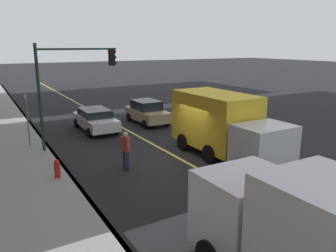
% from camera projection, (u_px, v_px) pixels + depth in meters
% --- Properties ---
extents(ground, '(200.00, 200.00, 0.00)m').
position_uv_depth(ground, '(178.00, 158.00, 16.81)').
color(ground, black).
extents(sidewalk_slab, '(80.00, 3.61, 0.15)m').
position_uv_depth(sidewalk_slab, '(27.00, 185.00, 13.37)').
color(sidewalk_slab, gray).
rests_on(sidewalk_slab, ground).
extents(curb_edge, '(80.00, 0.16, 0.15)m').
position_uv_depth(curb_edge, '(70.00, 177.00, 14.20)').
color(curb_edge, slate).
rests_on(curb_edge, ground).
extents(lane_stripe_center, '(80.00, 0.16, 0.01)m').
position_uv_depth(lane_stripe_center, '(178.00, 158.00, 16.81)').
color(lane_stripe_center, '#D8CC4C').
rests_on(lane_stripe_center, ground).
extents(car_tan, '(4.10, 1.93, 1.65)m').
position_uv_depth(car_tan, '(147.00, 112.00, 24.08)').
color(car_tan, tan).
rests_on(car_tan, ground).
extents(car_white, '(4.55, 1.99, 1.44)m').
position_uv_depth(car_white, '(95.00, 119.00, 22.03)').
color(car_white, silver).
rests_on(car_white, ground).
extents(truck_yellow, '(6.71, 2.60, 3.16)m').
position_uv_depth(truck_yellow, '(224.00, 125.00, 16.62)').
color(truck_yellow, silver).
rests_on(truck_yellow, ground).
extents(pedestrian_with_backpack, '(0.48, 0.46, 1.79)m').
position_uv_depth(pedestrian_with_backpack, '(126.00, 147.00, 14.97)').
color(pedestrian_with_backpack, '#262D4C').
rests_on(pedestrian_with_backpack, ground).
extents(traffic_light_mast, '(0.28, 4.27, 5.62)m').
position_uv_depth(traffic_light_mast, '(71.00, 77.00, 17.42)').
color(traffic_light_mast, '#1E3823').
rests_on(traffic_light_mast, ground).
extents(street_sign_post, '(0.60, 0.08, 3.04)m').
position_uv_depth(street_sign_post, '(27.00, 116.00, 18.07)').
color(street_sign_post, slate).
rests_on(street_sign_post, ground).
extents(fire_hydrant, '(0.24, 0.24, 0.94)m').
position_uv_depth(fire_hydrant, '(57.00, 170.00, 13.85)').
color(fire_hydrant, red).
rests_on(fire_hydrant, ground).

